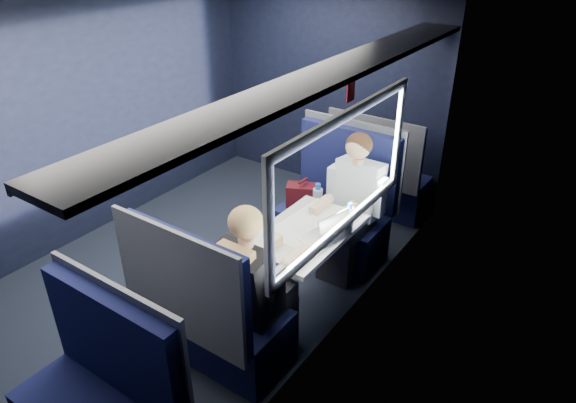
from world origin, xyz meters
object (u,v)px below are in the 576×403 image
Objects in this scene: seat_bay_near at (335,212)px; man at (352,199)px; woman at (253,280)px; bottle_small at (349,218)px; seat_bay_far at (211,316)px; table at (302,238)px; seat_row_front at (379,178)px; cup at (345,214)px; laptop at (328,233)px.

seat_bay_near is 0.43m from man.
bottle_small is at bearing 75.78° from woman.
seat_bay_near reaches higher than bottle_small.
woman is (0.25, 0.17, 0.31)m from seat_bay_far.
bottle_small reaches higher than table.
woman is 5.50× the size of bottle_small.
seat_row_front reaches higher than cup.
man reaches higher than bottle_small.
seat_row_front is 1.17m from man.
seat_bay_near reaches higher than laptop.
bottle_small is (0.48, -1.60, 0.44)m from seat_row_front.
seat_bay_near is 0.75m from cup.
table is at bearing -77.51° from seat_bay_near.
laptop is at bearing 75.99° from woman.
man is (0.25, 1.57, 0.30)m from seat_bay_far.
seat_bay_far is at bearing -107.12° from cup.
cup is (0.19, 0.33, 0.12)m from table.
woman is at bearing -84.55° from table.
seat_bay_near is 5.24× the size of bottle_small.
table is 0.28m from laptop.
woman is 3.66× the size of laptop.
table is 0.86× the size of seat_row_front.
seat_bay_near is at bearing 99.37° from woman.
seat_row_front is (0.01, 0.93, -0.01)m from seat_bay_near.
seat_bay_far is at bearing -114.07° from bottle_small.
woman reaches higher than bottle_small.
woman is at bearing -84.30° from seat_row_front.
laptop is (0.42, -1.81, 0.40)m from seat_row_front.
seat_bay_far is at bearing -116.20° from laptop.
seat_bay_near is 3.49× the size of laptop.
woman reaches higher than table.
bottle_small is at bearing 65.93° from seat_bay_far.
man is 14.02× the size of cup.
table is 4.16× the size of bottle_small.
man is at bearing 114.76° from bottle_small.
bottle_small is (0.30, 0.20, 0.18)m from table.
cup is at bearing 60.41° from table.
laptop is 3.83× the size of cup.
bottle_small is at bearing -65.24° from man.
bottle_small is at bearing -73.26° from seat_row_front.
seat_row_front is at bearing 103.12° from laptop.
man is 1.41m from woman.
woman is 1.05m from cup.
man is at bearing 90.00° from woman.
woman is at bearing -104.22° from bottle_small.
woman is (0.25, -2.50, 0.32)m from seat_row_front.
bottle_small is at bearing -51.41° from cup.
table is 0.79× the size of seat_bay_near.
bottle_small is at bearing -53.83° from seat_bay_near.
seat_bay_near is 1.09× the size of seat_row_front.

